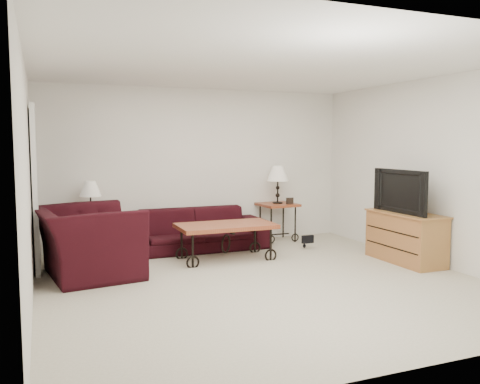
% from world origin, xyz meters
% --- Properties ---
extents(ground, '(5.00, 5.00, 0.00)m').
position_xyz_m(ground, '(0.00, 0.00, 0.00)').
color(ground, beige).
rests_on(ground, ground).
extents(wall_back, '(5.00, 0.02, 2.50)m').
position_xyz_m(wall_back, '(0.00, 2.50, 1.25)').
color(wall_back, white).
rests_on(wall_back, ground).
extents(wall_front, '(5.00, 0.02, 2.50)m').
position_xyz_m(wall_front, '(0.00, -2.50, 1.25)').
color(wall_front, white).
rests_on(wall_front, ground).
extents(wall_left, '(0.02, 5.00, 2.50)m').
position_xyz_m(wall_left, '(-2.50, 0.00, 1.25)').
color(wall_left, white).
rests_on(wall_left, ground).
extents(wall_right, '(0.02, 5.00, 2.50)m').
position_xyz_m(wall_right, '(2.50, 0.00, 1.25)').
color(wall_right, white).
rests_on(wall_right, ground).
extents(ceiling, '(5.00, 5.00, 0.00)m').
position_xyz_m(ceiling, '(0.00, 0.00, 2.50)').
color(ceiling, white).
rests_on(ceiling, wall_back).
extents(doorway, '(0.08, 0.94, 2.04)m').
position_xyz_m(doorway, '(-2.47, 1.65, 1.02)').
color(doorway, black).
rests_on(doorway, ground).
extents(sofa, '(2.13, 0.83, 0.62)m').
position_xyz_m(sofa, '(-0.19, 2.02, 0.31)').
color(sofa, black).
rests_on(sofa, ground).
extents(side_table_left, '(0.52, 0.52, 0.54)m').
position_xyz_m(side_table_left, '(-1.72, 2.20, 0.27)').
color(side_table_left, brown).
rests_on(side_table_left, ground).
extents(side_table_right, '(0.61, 0.61, 0.63)m').
position_xyz_m(side_table_right, '(1.27, 2.20, 0.31)').
color(side_table_right, brown).
rests_on(side_table_right, ground).
extents(lamp_left, '(0.32, 0.32, 0.54)m').
position_xyz_m(lamp_left, '(-1.72, 2.20, 0.81)').
color(lamp_left, black).
rests_on(lamp_left, side_table_left).
extents(lamp_right, '(0.38, 0.38, 0.63)m').
position_xyz_m(lamp_right, '(1.27, 2.20, 0.94)').
color(lamp_right, black).
rests_on(lamp_right, side_table_right).
extents(photo_frame_left, '(0.11, 0.04, 0.09)m').
position_xyz_m(photo_frame_left, '(-1.87, 2.05, 0.59)').
color(photo_frame_left, black).
rests_on(photo_frame_left, side_table_left).
extents(photo_frame_right, '(0.13, 0.03, 0.10)m').
position_xyz_m(photo_frame_right, '(1.42, 2.05, 0.68)').
color(photo_frame_right, black).
rests_on(photo_frame_right, side_table_right).
extents(coffee_table, '(1.34, 0.73, 0.50)m').
position_xyz_m(coffee_table, '(-0.00, 1.23, 0.25)').
color(coffee_table, brown).
rests_on(coffee_table, ground).
extents(armchair, '(1.32, 1.46, 0.85)m').
position_xyz_m(armchair, '(-1.88, 1.04, 0.42)').
color(armchair, black).
rests_on(armchair, ground).
extents(throw_pillow, '(0.15, 0.39, 0.38)m').
position_xyz_m(throw_pillow, '(-1.72, 0.99, 0.52)').
color(throw_pillow, '#D0431A').
rests_on(throw_pillow, armchair).
extents(tv_stand, '(0.48, 1.14, 0.68)m').
position_xyz_m(tv_stand, '(2.23, 0.17, 0.34)').
color(tv_stand, '#A8823E').
rests_on(tv_stand, ground).
extents(television, '(0.13, 1.02, 0.59)m').
position_xyz_m(television, '(2.21, 0.17, 0.98)').
color(television, black).
rests_on(television, tv_stand).
extents(backpack, '(0.32, 0.26, 0.38)m').
position_xyz_m(backpack, '(1.40, 1.50, 0.19)').
color(backpack, black).
rests_on(backpack, ground).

